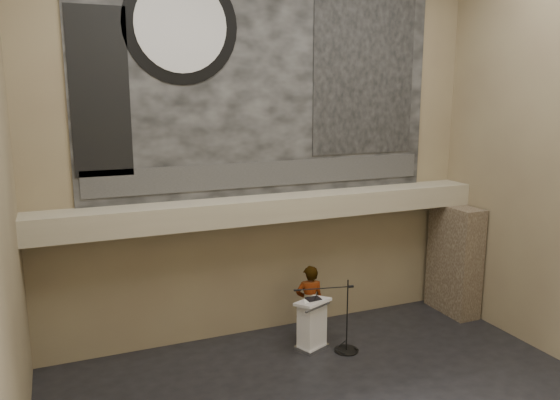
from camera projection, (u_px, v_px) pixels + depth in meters
name	position (u px, v px, depth m)	size (l,w,h in m)	color
wall_back	(266.00, 146.00, 11.91)	(10.00, 0.02, 8.50)	#78664C
soffit	(273.00, 208.00, 11.80)	(10.00, 0.80, 0.50)	gray
sprinkler_left	(202.00, 228.00, 11.20)	(0.04, 0.04, 0.06)	#B2893D
sprinkler_right	(350.00, 214.00, 12.53)	(0.04, 0.04, 0.06)	#B2893D
banner	(266.00, 78.00, 11.59)	(8.00, 0.05, 5.00)	black
banner_text_strip	(267.00, 174.00, 11.96)	(7.76, 0.02, 0.55)	#2F2F2F
banner_clock_rim	(181.00, 25.00, 10.68)	(2.30, 2.30, 0.02)	black
banner_clock_face	(181.00, 25.00, 10.66)	(1.84, 1.84, 0.02)	silver
banner_building_print	(365.00, 75.00, 12.44)	(2.60, 0.02, 3.60)	black
banner_brick_print	(100.00, 93.00, 10.33)	(1.10, 0.02, 3.20)	black
stone_pier	(454.00, 260.00, 13.46)	(0.60, 1.40, 2.70)	#46392B
lectern	(312.00, 324.00, 11.62)	(0.83, 0.72, 1.13)	silver
binder	(314.00, 299.00, 11.53)	(0.30, 0.24, 0.04)	black
papers	(309.00, 302.00, 11.41)	(0.21, 0.29, 0.01)	white
speaker_person	(310.00, 303.00, 11.99)	(0.63, 0.41, 1.72)	silver
mic_stand	(345.00, 341.00, 11.57)	(1.38, 0.52, 1.59)	black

